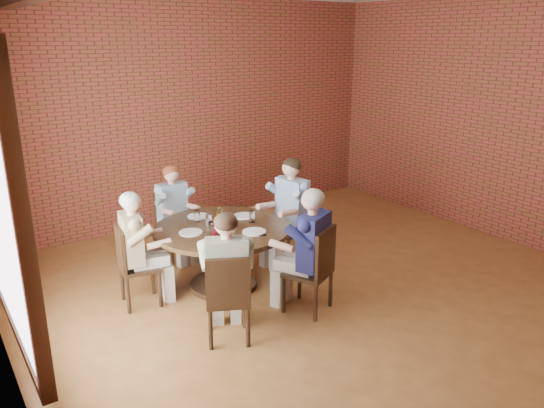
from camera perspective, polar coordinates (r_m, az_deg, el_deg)
floor at (r=6.06m, az=7.33°, el=-10.29°), size 7.00×7.00×0.00m
wall_back at (r=8.37m, az=-8.39°, el=9.68°), size 7.00×0.00×7.00m
wall_right at (r=8.01m, az=25.77°, el=7.80°), size 0.00×7.00×7.00m
dining_table at (r=6.14m, az=-5.35°, el=-4.39°), size 1.56×1.56×0.75m
chair_a at (r=6.87m, az=2.34°, el=-2.01°), size 0.51×0.51×0.96m
diner_a at (r=6.76m, az=1.81°, el=-0.83°), size 0.76×0.65×1.37m
chair_b at (r=7.09m, az=-10.66°, el=-1.94°), size 0.42×0.42×0.89m
diner_b at (r=6.99m, az=-10.42°, el=-1.04°), size 0.53×0.63×1.25m
chair_c at (r=5.92m, az=-14.87°, el=-6.16°), size 0.46×0.46×0.91m
diner_c at (r=5.87m, az=-14.23°, el=-4.75°), size 0.68×0.58×1.28m
chair_d at (r=5.05m, az=-4.75°, el=-9.79°), size 0.55×0.55×0.92m
diner_d at (r=5.05m, az=-4.84°, el=-7.86°), size 0.74×0.79×1.30m
chair_e at (r=5.60m, az=4.69°, el=-6.79°), size 0.58×0.58×0.95m
diner_e at (r=5.57m, az=3.91°, el=-5.08°), size 0.78×0.83×1.35m
plate_a at (r=6.39m, az=-3.05°, el=-1.29°), size 0.26×0.26×0.01m
plate_b at (r=6.42m, az=-7.93°, el=-1.32°), size 0.26×0.26×0.01m
plate_c at (r=5.91m, az=-8.74°, el=-3.03°), size 0.26×0.26×0.01m
plate_d at (r=5.87m, az=-1.94°, el=-2.99°), size 0.26×0.26×0.01m
glass_a at (r=6.17m, az=-2.15°, el=-1.34°), size 0.07×0.07×0.14m
glass_b at (r=6.32m, az=-5.66°, el=-0.95°), size 0.07×0.07×0.14m
glass_c at (r=6.23m, az=-8.06°, el=-1.31°), size 0.07×0.07×0.14m
glass_d at (r=6.07m, az=-6.82°, el=-1.77°), size 0.07×0.07×0.14m
glass_e at (r=5.83m, az=-6.51°, el=-2.58°), size 0.07×0.07×0.14m
glass_f at (r=5.71m, az=-6.21°, el=-2.99°), size 0.07×0.07×0.14m
glass_g at (r=5.95m, az=-4.13°, el=-2.10°), size 0.07×0.07×0.14m
smartphone at (r=5.82m, az=-1.23°, el=-3.21°), size 0.10×0.16×0.01m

